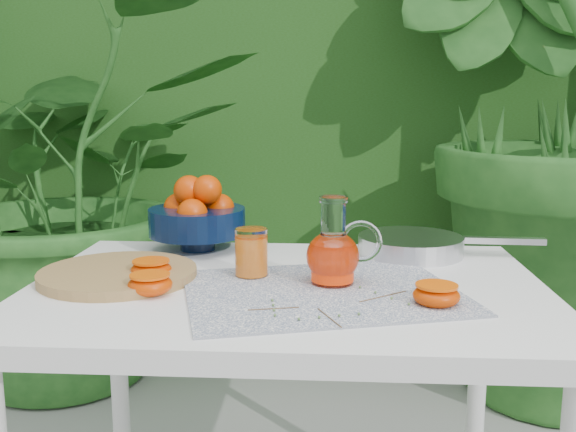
# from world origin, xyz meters

# --- Properties ---
(hedge_backdrop) EXTENTS (8.00, 1.65, 2.50)m
(hedge_backdrop) POSITION_xyz_m (0.06, 2.06, 1.19)
(hedge_backdrop) COLOR #244E16
(hedge_backdrop) RESTS_ON ground
(potted_plant_left) EXTENTS (1.89, 1.89, 1.58)m
(potted_plant_left) POSITION_xyz_m (-0.86, 1.14, 0.79)
(potted_plant_left) COLOR #21551D
(potted_plant_left) RESTS_ON ground
(potted_plant_right) EXTENTS (3.00, 3.00, 2.14)m
(potted_plant_right) POSITION_xyz_m (0.89, 1.14, 1.07)
(potted_plant_right) COLOR #21551D
(potted_plant_right) RESTS_ON ground
(white_table) EXTENTS (1.00, 0.70, 0.75)m
(white_table) POSITION_xyz_m (0.06, -0.08, 0.67)
(white_table) COLOR white
(white_table) RESTS_ON ground
(placemat) EXTENTS (0.58, 0.50, 0.00)m
(placemat) POSITION_xyz_m (0.13, -0.14, 0.75)
(placemat) COLOR #0C1F48
(placemat) RESTS_ON white_table
(cutting_board) EXTENTS (0.37, 0.37, 0.02)m
(cutting_board) POSITION_xyz_m (-0.28, -0.08, 0.76)
(cutting_board) COLOR olive
(cutting_board) RESTS_ON white_table
(fruit_bowl) EXTENTS (0.23, 0.23, 0.18)m
(fruit_bowl) POSITION_xyz_m (-0.17, 0.19, 0.83)
(fruit_bowl) COLOR black
(fruit_bowl) RESTS_ON white_table
(juice_pitcher) EXTENTS (0.15, 0.11, 0.17)m
(juice_pitcher) POSITION_xyz_m (0.15, -0.09, 0.81)
(juice_pitcher) COLOR white
(juice_pitcher) RESTS_ON white_table
(juice_tumbler) EXTENTS (0.08, 0.08, 0.10)m
(juice_tumbler) POSITION_xyz_m (-0.01, -0.05, 0.80)
(juice_tumbler) COLOR white
(juice_tumbler) RESTS_ON white_table
(saute_pan) EXTENTS (0.43, 0.25, 0.05)m
(saute_pan) POSITION_xyz_m (0.33, 0.17, 0.77)
(saute_pan) COLOR silver
(saute_pan) RESTS_ON white_table
(orange_halves) EXTENTS (0.63, 0.22, 0.04)m
(orange_halves) POSITION_xyz_m (-0.02, -0.15, 0.77)
(orange_halves) COLOR #D04102
(orange_halves) RESTS_ON white_table
(thyme_sprigs) EXTENTS (0.28, 0.22, 0.01)m
(thyme_sprigs) POSITION_xyz_m (0.15, -0.24, 0.76)
(thyme_sprigs) COLOR brown
(thyme_sprigs) RESTS_ON white_table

